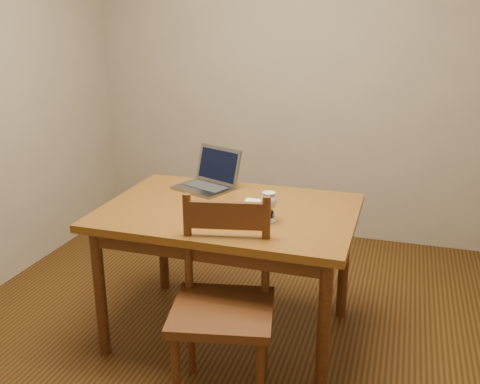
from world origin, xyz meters
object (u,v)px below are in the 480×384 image
(plate, at_px, (253,214))
(laptop, at_px, (210,177))
(milk_glass, at_px, (269,207))
(table, at_px, (229,224))
(chair, at_px, (223,297))

(plate, bearing_deg, laptop, 134.80)
(milk_glass, xyz_separation_m, laptop, (-0.46, 0.43, -0.02))
(plate, xyz_separation_m, milk_glass, (0.09, -0.06, 0.07))
(milk_glass, relative_size, laptop, 0.38)
(laptop, bearing_deg, milk_glass, -20.44)
(table, distance_m, plate, 0.19)
(chair, relative_size, plate, 2.50)
(chair, bearing_deg, plate, 76.54)
(laptop, bearing_deg, plate, -22.84)
(plate, height_order, laptop, laptop)
(table, xyz_separation_m, chair, (0.14, -0.49, -0.14))
(table, distance_m, laptop, 0.41)
(table, relative_size, chair, 2.51)
(plate, distance_m, milk_glass, 0.13)
(table, height_order, plate, plate)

